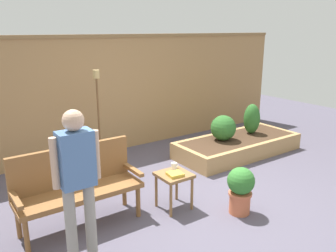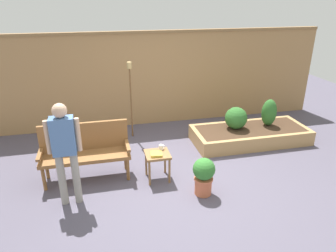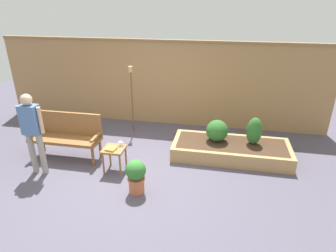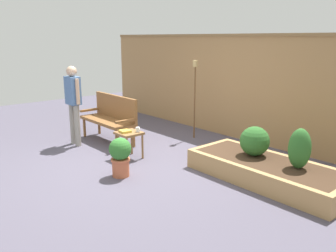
# 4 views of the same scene
# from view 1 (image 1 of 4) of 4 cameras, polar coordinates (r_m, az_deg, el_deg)

# --- Properties ---
(ground_plane) EXTENTS (14.00, 14.00, 0.00)m
(ground_plane) POSITION_cam_1_polar(r_m,az_deg,el_deg) (4.78, 4.55, -12.57)
(ground_plane) COLOR #514C5B
(fence_back) EXTENTS (8.40, 0.14, 2.16)m
(fence_back) POSITION_cam_1_polar(r_m,az_deg,el_deg) (6.53, -9.94, 5.14)
(fence_back) COLOR #A37A4C
(fence_back) RESTS_ON ground_plane
(garden_bench) EXTENTS (1.44, 0.48, 0.94)m
(garden_bench) POSITION_cam_1_polar(r_m,az_deg,el_deg) (4.24, -14.74, -8.69)
(garden_bench) COLOR brown
(garden_bench) RESTS_ON ground_plane
(side_table) EXTENTS (0.40, 0.40, 0.48)m
(side_table) POSITION_cam_1_polar(r_m,az_deg,el_deg) (4.50, 0.98, -8.74)
(side_table) COLOR olive
(side_table) RESTS_ON ground_plane
(cup_on_table) EXTENTS (0.11, 0.07, 0.08)m
(cup_on_table) POSITION_cam_1_polar(r_m,az_deg,el_deg) (4.60, 1.01, -6.51)
(cup_on_table) COLOR white
(cup_on_table) RESTS_ON side_table
(book_on_table) EXTENTS (0.20, 0.19, 0.04)m
(book_on_table) POSITION_cam_1_polar(r_m,az_deg,el_deg) (4.40, 1.17, -7.89)
(book_on_table) COLOR gold
(book_on_table) RESTS_ON side_table
(potted_boxwood) EXTENTS (0.34, 0.34, 0.61)m
(potted_boxwood) POSITION_cam_1_polar(r_m,az_deg,el_deg) (4.50, 11.77, -9.89)
(potted_boxwood) COLOR #C66642
(potted_boxwood) RESTS_ON ground_plane
(raised_planter_bed) EXTENTS (2.40, 1.00, 0.30)m
(raised_planter_bed) POSITION_cam_1_polar(r_m,az_deg,el_deg) (6.63, 11.32, -3.18)
(raised_planter_bed) COLOR #AD8451
(raised_planter_bed) RESTS_ON ground_plane
(shrub_near_bench) EXTENTS (0.46, 0.46, 0.46)m
(shrub_near_bench) POSITION_cam_1_polar(r_m,az_deg,el_deg) (6.36, 9.02, -0.30)
(shrub_near_bench) COLOR brown
(shrub_near_bench) RESTS_ON raised_planter_bed
(shrub_far_corner) EXTENTS (0.31, 0.31, 0.58)m
(shrub_far_corner) POSITION_cam_1_polar(r_m,az_deg,el_deg) (6.87, 13.53, 1.15)
(shrub_far_corner) COLOR brown
(shrub_far_corner) RESTS_ON raised_planter_bed
(tiki_torch) EXTENTS (0.10, 0.10, 1.63)m
(tiki_torch) POSITION_cam_1_polar(r_m,az_deg,el_deg) (5.69, -11.41, 3.88)
(tiki_torch) COLOR brown
(tiki_torch) RESTS_ON ground_plane
(person_by_bench) EXTENTS (0.47, 0.20, 1.56)m
(person_by_bench) POSITION_cam_1_polar(r_m,az_deg,el_deg) (3.42, -14.62, -7.68)
(person_by_bench) COLOR gray
(person_by_bench) RESTS_ON ground_plane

